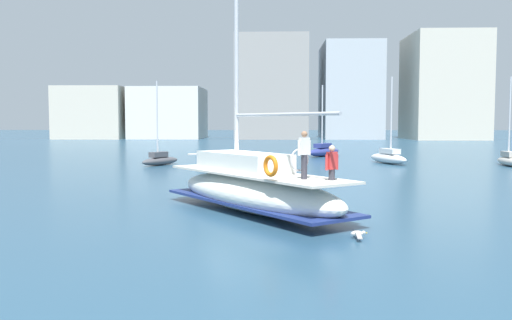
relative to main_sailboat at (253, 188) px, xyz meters
The scene contains 8 objects.
ground_plane 1.87m from the main_sailboat, 104.11° to the left, with size 400.00×400.00×0.00m, color #284C66.
main_sailboat is the anchor object (origin of this frame).
moored_sloop_near 25.68m from the main_sailboat, 67.21° to the left, with size 2.78×5.13×6.90m.
moored_sloop_far 22.89m from the main_sailboat, 110.51° to the left, with size 2.75×3.92×6.46m.
moored_catamaran 33.25m from the main_sailboat, 80.26° to the left, with size 4.12×5.05×6.87m.
moored_cutter_left 28.52m from the main_sailboat, 49.15° to the left, with size 1.16×4.31×6.77m.
seagull 5.61m from the main_sailboat, 55.07° to the right, with size 0.47×1.10×0.17m.
waterfront_buildings 89.12m from the main_sailboat, 86.86° to the left, with size 81.77×20.85×20.01m.
Camera 1 is at (1.17, -21.58, 3.35)m, focal length 38.06 mm.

